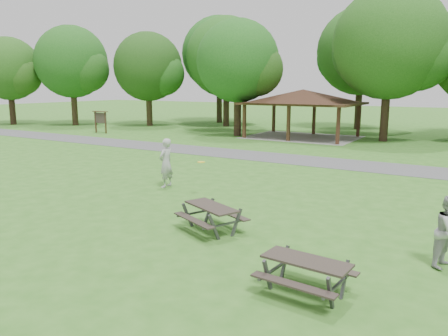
% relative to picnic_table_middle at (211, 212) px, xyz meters
% --- Properties ---
extents(ground, '(160.00, 160.00, 0.00)m').
position_rel_picnic_table_middle_xyz_m(ground, '(-2.16, -1.42, -0.57)').
color(ground, '#326E1F').
rests_on(ground, ground).
extents(asphalt_path, '(120.00, 3.20, 0.02)m').
position_rel_picnic_table_middle_xyz_m(asphalt_path, '(-2.16, 12.58, -0.56)').
color(asphalt_path, '#4D4D4F').
rests_on(asphalt_path, ground).
extents(pavilion, '(8.60, 7.01, 3.76)m').
position_rel_picnic_table_middle_xyz_m(pavilion, '(-6.16, 22.58, 2.49)').
color(pavilion, '#3C2615').
rests_on(pavilion, ground).
extents(notice_board, '(1.60, 0.30, 1.88)m').
position_rel_picnic_table_middle_xyz_m(notice_board, '(-22.16, 16.58, 0.74)').
color(notice_board, '#331C12').
rests_on(notice_board, ground).
extents(tree_row_a, '(7.56, 7.20, 9.97)m').
position_rel_picnic_table_middle_xyz_m(tree_row_a, '(-30.07, 20.61, 5.58)').
color(tree_row_a, '#302115').
rests_on(tree_row_a, ground).
extents(tree_row_b, '(7.14, 6.80, 9.28)m').
position_rel_picnic_table_middle_xyz_m(tree_row_b, '(-23.07, 24.11, 5.09)').
color(tree_row_b, '#312316').
rests_on(tree_row_b, ground).
extents(tree_row_c, '(8.19, 7.80, 10.67)m').
position_rel_picnic_table_middle_xyz_m(tree_row_c, '(-16.06, 27.61, 5.96)').
color(tree_row_c, black).
rests_on(tree_row_c, ground).
extents(tree_row_d, '(6.93, 6.60, 9.27)m').
position_rel_picnic_table_middle_xyz_m(tree_row_d, '(-11.07, 21.11, 5.20)').
color(tree_row_d, black).
rests_on(tree_row_d, ground).
extents(tree_row_e, '(8.40, 8.00, 11.02)m').
position_rel_picnic_table_middle_xyz_m(tree_row_e, '(-0.06, 23.61, 6.21)').
color(tree_row_e, black).
rests_on(tree_row_e, ground).
extents(tree_deep_a, '(8.40, 8.00, 11.38)m').
position_rel_picnic_table_middle_xyz_m(tree_deep_a, '(-19.06, 31.11, 6.56)').
color(tree_deep_a, black).
rests_on(tree_deep_a, ground).
extents(tree_deep_b, '(8.40, 8.00, 11.13)m').
position_rel_picnic_table_middle_xyz_m(tree_deep_b, '(-4.06, 31.61, 6.31)').
color(tree_deep_b, black).
rests_on(tree_deep_b, ground).
extents(tree_flank_left, '(6.72, 6.40, 8.93)m').
position_rel_picnic_table_middle_xyz_m(tree_flank_left, '(-36.08, 17.61, 4.95)').
color(tree_flank_left, black).
rests_on(tree_flank_left, ground).
extents(picnic_table_middle, '(2.21, 2.03, 0.78)m').
position_rel_picnic_table_middle_xyz_m(picnic_table_middle, '(0.00, 0.00, 0.00)').
color(picnic_table_middle, '#2C2520').
rests_on(picnic_table_middle, ground).
extents(picnic_table_far, '(1.83, 1.51, 0.75)m').
position_rel_picnic_table_middle_xyz_m(picnic_table_far, '(3.67, -2.21, -0.02)').
color(picnic_table_far, '#2C2520').
rests_on(picnic_table_far, ground).
extents(frisbee_in_flight, '(0.33, 0.33, 0.02)m').
position_rel_picnic_table_middle_xyz_m(frisbee_in_flight, '(-2.42, 3.05, 0.75)').
color(frisbee_in_flight, yellow).
rests_on(frisbee_in_flight, ground).
extents(frisbee_thrower, '(0.49, 0.74, 2.00)m').
position_rel_picnic_table_middle_xyz_m(frisbee_thrower, '(-4.55, 3.63, 0.42)').
color(frisbee_thrower, '#A8A8AB').
rests_on(frisbee_thrower, ground).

